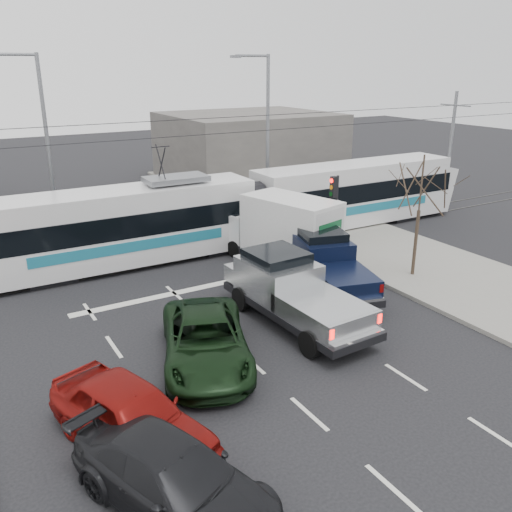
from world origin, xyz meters
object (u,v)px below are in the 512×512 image
tram (251,208)px  red_car (131,416)px  bare_tree (421,189)px  traffic_signal (335,198)px  navy_pickup (328,263)px  street_lamp_far (43,137)px  dark_car (174,479)px  box_truck (282,231)px  silver_pickup (290,289)px  green_car (206,341)px  street_lamp_near (265,128)px

tram → red_car: size_ratio=5.30×
bare_tree → traffic_signal: bearing=105.8°
traffic_signal → navy_pickup: traffic_signal is taller
street_lamp_far → dark_car: size_ratio=1.82×
box_truck → dark_car: (-9.64, -10.91, -0.81)m
traffic_signal → silver_pickup: (-5.56, -4.69, -1.59)m
box_truck → bare_tree: bearing=-62.8°
green_car → navy_pickup: bearing=42.7°
silver_pickup → traffic_signal: bearing=37.6°
silver_pickup → box_truck: (2.87, 4.94, 0.38)m
bare_tree → green_car: bare_tree is taller
street_lamp_near → green_car: (-10.19, -13.37, -4.37)m
navy_pickup → red_car: 10.93m
traffic_signal → street_lamp_far: 14.47m
street_lamp_far → box_truck: bearing=-49.2°
box_truck → red_car: box_truck is taller
red_car → navy_pickup: bearing=9.2°
street_lamp_near → dark_car: street_lamp_near is taller
box_truck → dark_car: bearing=-146.2°
box_truck → green_car: 9.08m
green_car → red_car: (-3.10, -2.51, 0.06)m
street_lamp_near → tram: bearing=-129.0°
bare_tree → navy_pickup: 4.81m
bare_tree → silver_pickup: 7.23m
box_truck → green_car: bearing=-152.2°
tram → silver_pickup: 8.84m
tram → street_lamp_near: bearing=51.6°
traffic_signal → street_lamp_far: (-10.66, 9.50, 2.37)m
street_lamp_near → red_car: street_lamp_near is taller
navy_pickup → bare_tree: bearing=4.7°
silver_pickup → red_car: silver_pickup is taller
dark_car → bare_tree: bearing=5.1°
red_car → silver_pickup: bearing=9.3°
silver_pickup → navy_pickup: (2.76, 1.45, -0.03)m
tram → dark_car: tram is taller
silver_pickup → navy_pickup: 3.12m
traffic_signal → street_lamp_far: street_lamp_far is taller
traffic_signal → green_car: size_ratio=0.68×
silver_pickup → green_car: (-3.79, -1.18, -0.41)m
street_lamp_far → navy_pickup: size_ratio=1.58×
bare_tree → traffic_signal: (-1.13, 4.00, -1.05)m
street_lamp_near → bare_tree: bearing=-88.6°
tram → green_car: size_ratio=4.70×
silver_pickup → green_car: bearing=-165.3°
traffic_signal → box_truck: traffic_signal is taller
green_car → traffic_signal: bearing=53.0°
silver_pickup → navy_pickup: silver_pickup is taller
navy_pickup → red_car: (-9.65, -5.13, -0.31)m
box_truck → green_car: box_truck is taller
bare_tree → red_car: bare_tree is taller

